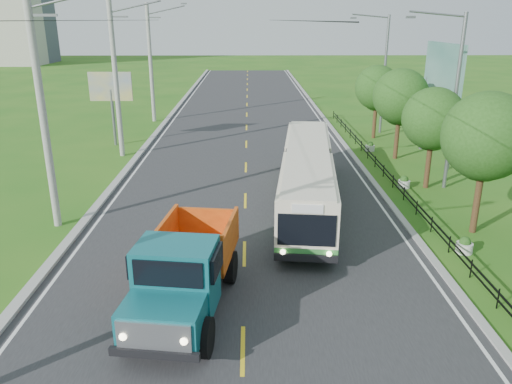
{
  "coord_description": "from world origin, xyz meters",
  "views": [
    {
      "loc": [
        0.2,
        -11.57,
        8.64
      ],
      "look_at": [
        0.48,
        7.88,
        1.9
      ],
      "focal_mm": 35.0,
      "sensor_mm": 36.0,
      "label": 1
    }
  ],
  "objects_px": {
    "planter_near": "(464,246)",
    "bus": "(307,173)",
    "billboard_left": "(111,91)",
    "pole_near": "(43,111)",
    "streetlight_far": "(383,70)",
    "planter_mid": "(404,182)",
    "billboard_right": "(443,75)",
    "streetlight_mid": "(452,97)",
    "pole_mid": "(116,78)",
    "tree_fourth": "(433,122)",
    "tree_third": "(486,140)",
    "planter_far": "(370,147)",
    "dump_truck": "(185,266)",
    "tree_back": "(377,90)",
    "pole_far": "(151,63)",
    "tree_fifth": "(401,99)"
  },
  "relations": [
    {
      "from": "planter_near",
      "to": "bus",
      "type": "bearing_deg",
      "value": 136.33
    },
    {
      "from": "billboard_left",
      "to": "bus",
      "type": "xyz_separation_m",
      "value": [
        12.49,
        -12.64,
        -2.23
      ]
    },
    {
      "from": "pole_near",
      "to": "streetlight_far",
      "type": "height_order",
      "value": "pole_near"
    },
    {
      "from": "planter_mid",
      "to": "billboard_right",
      "type": "bearing_deg",
      "value": 58.34
    },
    {
      "from": "pole_near",
      "to": "planter_mid",
      "type": "height_order",
      "value": "pole_near"
    },
    {
      "from": "pole_near",
      "to": "streetlight_mid",
      "type": "bearing_deg",
      "value": 14.81
    },
    {
      "from": "planter_mid",
      "to": "pole_mid",
      "type": "bearing_deg",
      "value": 157.46
    },
    {
      "from": "tree_fourth",
      "to": "planter_near",
      "type": "height_order",
      "value": "tree_fourth"
    },
    {
      "from": "planter_near",
      "to": "billboard_right",
      "type": "distance_m",
      "value": 15.34
    },
    {
      "from": "tree_third",
      "to": "streetlight_mid",
      "type": "relative_size",
      "value": 0.66
    },
    {
      "from": "planter_mid",
      "to": "billboard_right",
      "type": "distance_m",
      "value": 8.68
    },
    {
      "from": "planter_mid",
      "to": "bus",
      "type": "xyz_separation_m",
      "value": [
        -5.61,
        -2.64,
        1.35
      ]
    },
    {
      "from": "pole_near",
      "to": "planter_far",
      "type": "bearing_deg",
      "value": 37.63
    },
    {
      "from": "streetlight_far",
      "to": "dump_truck",
      "type": "relative_size",
      "value": 1.38
    },
    {
      "from": "tree_back",
      "to": "planter_near",
      "type": "distance_m",
      "value": 20.46
    },
    {
      "from": "streetlight_far",
      "to": "planter_near",
      "type": "height_order",
      "value": "streetlight_far"
    },
    {
      "from": "tree_fourth",
      "to": "streetlight_mid",
      "type": "distance_m",
      "value": 1.54
    },
    {
      "from": "pole_mid",
      "to": "bus",
      "type": "xyz_separation_m",
      "value": [
        11.25,
        -9.64,
        -3.46
      ]
    },
    {
      "from": "streetlight_mid",
      "to": "tree_fourth",
      "type": "bearing_deg",
      "value": 169.85
    },
    {
      "from": "streetlight_far",
      "to": "pole_far",
      "type": "bearing_deg",
      "value": 165.19
    },
    {
      "from": "pole_near",
      "to": "bus",
      "type": "xyz_separation_m",
      "value": [
        11.25,
        2.36,
        -3.46
      ]
    },
    {
      "from": "pole_near",
      "to": "tree_back",
      "type": "relative_size",
      "value": 1.82
    },
    {
      "from": "planter_mid",
      "to": "billboard_left",
      "type": "bearing_deg",
      "value": 151.08
    },
    {
      "from": "pole_near",
      "to": "pole_mid",
      "type": "relative_size",
      "value": 1.0
    },
    {
      "from": "pole_far",
      "to": "billboard_left",
      "type": "xyz_separation_m",
      "value": [
        -1.24,
        -9.0,
        -1.23
      ]
    },
    {
      "from": "planter_mid",
      "to": "dump_truck",
      "type": "height_order",
      "value": "dump_truck"
    },
    {
      "from": "pole_near",
      "to": "planter_far",
      "type": "relative_size",
      "value": 14.93
    },
    {
      "from": "streetlight_mid",
      "to": "dump_truck",
      "type": "xyz_separation_m",
      "value": [
        -12.43,
        -11.88,
        -3.4
      ]
    },
    {
      "from": "pole_far",
      "to": "planter_far",
      "type": "xyz_separation_m",
      "value": [
        16.86,
        -11.0,
        -4.81
      ]
    },
    {
      "from": "pole_near",
      "to": "pole_far",
      "type": "relative_size",
      "value": 1.0
    },
    {
      "from": "pole_far",
      "to": "tree_third",
      "type": "xyz_separation_m",
      "value": [
        18.12,
        -24.86,
        -1.11
      ]
    },
    {
      "from": "planter_mid",
      "to": "planter_far",
      "type": "height_order",
      "value": "same"
    },
    {
      "from": "tree_back",
      "to": "planter_far",
      "type": "relative_size",
      "value": 8.21
    },
    {
      "from": "pole_near",
      "to": "planter_near",
      "type": "bearing_deg",
      "value": -10.09
    },
    {
      "from": "planter_far",
      "to": "billboard_right",
      "type": "distance_m",
      "value": 6.58
    },
    {
      "from": "pole_near",
      "to": "pole_mid",
      "type": "bearing_deg",
      "value": 90.0
    },
    {
      "from": "billboard_left",
      "to": "billboard_right",
      "type": "xyz_separation_m",
      "value": [
        21.8,
        -4.0,
        1.48
      ]
    },
    {
      "from": "pole_near",
      "to": "pole_far",
      "type": "bearing_deg",
      "value": 90.0
    },
    {
      "from": "tree_third",
      "to": "dump_truck",
      "type": "xyz_separation_m",
      "value": [
        -11.64,
        -6.02,
        -2.49
      ]
    },
    {
      "from": "tree_fifth",
      "to": "streetlight_far",
      "type": "distance_m",
      "value": 7.97
    },
    {
      "from": "pole_far",
      "to": "dump_truck",
      "type": "bearing_deg",
      "value": -78.15
    },
    {
      "from": "pole_far",
      "to": "streetlight_mid",
      "type": "distance_m",
      "value": 26.8
    },
    {
      "from": "pole_near",
      "to": "planter_far",
      "type": "distance_m",
      "value": 21.83
    },
    {
      "from": "tree_back",
      "to": "billboard_right",
      "type": "distance_m",
      "value": 6.82
    },
    {
      "from": "planter_mid",
      "to": "billboard_left",
      "type": "xyz_separation_m",
      "value": [
        -18.1,
        10.0,
        3.58
      ]
    },
    {
      "from": "streetlight_far",
      "to": "planter_mid",
      "type": "bearing_deg",
      "value": -98.3
    },
    {
      "from": "planter_far",
      "to": "dump_truck",
      "type": "xyz_separation_m",
      "value": [
        -10.38,
        -19.88,
        1.22
      ]
    },
    {
      "from": "dump_truck",
      "to": "pole_near",
      "type": "bearing_deg",
      "value": 140.99
    },
    {
      "from": "pole_far",
      "to": "bus",
      "type": "height_order",
      "value": "pole_far"
    },
    {
      "from": "pole_near",
      "to": "tree_fifth",
      "type": "height_order",
      "value": "pole_near"
    }
  ]
}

